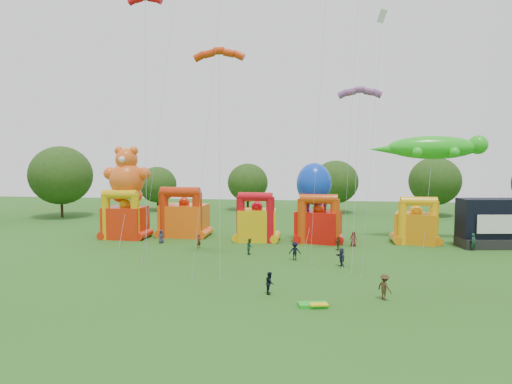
# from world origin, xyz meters

# --- Properties ---
(ground) EXTENTS (160.00, 160.00, 0.00)m
(ground) POSITION_xyz_m (0.00, 0.00, 0.00)
(ground) COLOR #295217
(ground) RESTS_ON ground
(tree_ring) EXTENTS (125.49, 127.61, 12.07)m
(tree_ring) POSITION_xyz_m (-1.20, 0.62, 6.26)
(tree_ring) COLOR #352314
(tree_ring) RESTS_ON ground
(bouncy_castle_0) EXTENTS (4.98, 4.04, 6.21)m
(bouncy_castle_0) POSITION_xyz_m (-18.99, 26.31, 2.37)
(bouncy_castle_0) COLOR red
(bouncy_castle_0) RESTS_ON ground
(bouncy_castle_1) EXTENTS (5.78, 4.71, 6.48)m
(bouncy_castle_1) POSITION_xyz_m (-12.07, 28.76, 2.45)
(bouncy_castle_1) COLOR #F4560D
(bouncy_castle_1) RESTS_ON ground
(bouncy_castle_2) EXTENTS (4.98, 4.17, 6.03)m
(bouncy_castle_2) POSITION_xyz_m (-2.28, 26.87, 2.31)
(bouncy_castle_2) COLOR #E1A90B
(bouncy_castle_2) RESTS_ON ground
(bouncy_castle_3) EXTENTS (5.77, 5.07, 5.90)m
(bouncy_castle_3) POSITION_xyz_m (5.16, 27.13, 2.25)
(bouncy_castle_3) COLOR red
(bouncy_castle_3) RESTS_ON ground
(bouncy_castle_4) EXTENTS (5.34, 4.69, 5.64)m
(bouncy_castle_4) POSITION_xyz_m (16.64, 28.00, 2.16)
(bouncy_castle_4) COLOR orange
(bouncy_castle_4) RESTS_ON ground
(stage_trailer) EXTENTS (9.23, 4.59, 5.57)m
(stage_trailer) POSITION_xyz_m (25.45, 26.88, 2.69)
(stage_trailer) COLOR black
(stage_trailer) RESTS_ON ground
(teddy_bear_kite) EXTENTS (6.12, 9.46, 11.66)m
(teddy_bear_kite) POSITION_xyz_m (-18.42, 25.53, 5.61)
(teddy_bear_kite) COLOR #EE5B1A
(teddy_bear_kite) RESTS_ON ground
(gecko_kite) EXTENTS (13.91, 7.51, 12.95)m
(gecko_kite) POSITION_xyz_m (18.39, 29.32, 8.48)
(gecko_kite) COLOR green
(gecko_kite) RESTS_ON ground
(octopus_kite) EXTENTS (4.25, 7.68, 9.61)m
(octopus_kite) POSITION_xyz_m (4.51, 27.76, 5.74)
(octopus_kite) COLOR #0D3ACB
(octopus_kite) RESTS_ON ground
(parafoil_kites) EXTENTS (26.93, 12.76, 28.45)m
(parafoil_kites) POSITION_xyz_m (-5.47, 16.07, 11.87)
(parafoil_kites) COLOR red
(parafoil_kites) RESTS_ON ground
(diamond_kites) EXTENTS (23.01, 13.21, 44.29)m
(diamond_kites) POSITION_xyz_m (2.08, 15.85, 17.16)
(diamond_kites) COLOR #E0470A
(diamond_kites) RESTS_ON ground
(folded_kite_bundle) EXTENTS (2.17, 1.44, 0.31)m
(folded_kite_bundle) POSITION_xyz_m (4.98, 3.12, 0.14)
(folded_kite_bundle) COLOR green
(folded_kite_bundle) RESTS_ON ground
(spectator_0) EXTENTS (0.86, 0.67, 1.57)m
(spectator_0) POSITION_xyz_m (-13.32, 23.82, 0.78)
(spectator_0) COLOR #272B42
(spectator_0) RESTS_ON ground
(spectator_1) EXTENTS (0.63, 0.70, 1.60)m
(spectator_1) POSITION_xyz_m (-8.06, 21.48, 0.80)
(spectator_1) COLOR #592419
(spectator_1) RESTS_ON ground
(spectator_2) EXTENTS (0.66, 0.83, 1.69)m
(spectator_2) POSITION_xyz_m (-1.91, 19.11, 0.84)
(spectator_2) COLOR #1A422C
(spectator_2) RESTS_ON ground
(spectator_3) EXTENTS (1.20, 0.71, 1.83)m
(spectator_3) POSITION_xyz_m (2.91, 17.08, 0.91)
(spectator_3) COLOR black
(spectator_3) RESTS_ON ground
(spectator_4) EXTENTS (0.85, 0.93, 1.52)m
(spectator_4) POSITION_xyz_m (7.35, 22.56, 0.76)
(spectator_4) COLOR #373016
(spectator_4) RESTS_ON ground
(spectator_5) EXTENTS (1.07, 1.73, 1.78)m
(spectator_5) POSITION_xyz_m (7.38, 14.99, 0.89)
(spectator_5) COLOR #212537
(spectator_5) RESTS_ON ground
(spectator_6) EXTENTS (0.87, 0.58, 1.73)m
(spectator_6) POSITION_xyz_m (9.16, 25.00, 0.87)
(spectator_6) COLOR maroon
(spectator_6) RESTS_ON ground
(spectator_7) EXTENTS (0.83, 0.80, 1.92)m
(spectator_7) POSITION_xyz_m (21.98, 24.32, 0.96)
(spectator_7) COLOR #173A2B
(spectator_7) RESTS_ON ground
(spectator_8) EXTENTS (0.70, 0.86, 1.66)m
(spectator_8) POSITION_xyz_m (1.68, 5.63, 0.83)
(spectator_8) COLOR black
(spectator_8) RESTS_ON ground
(spectator_9) EXTENTS (1.29, 1.36, 1.85)m
(spectator_9) POSITION_xyz_m (9.98, 5.37, 0.93)
(spectator_9) COLOR #3F2C19
(spectator_9) RESTS_ON ground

